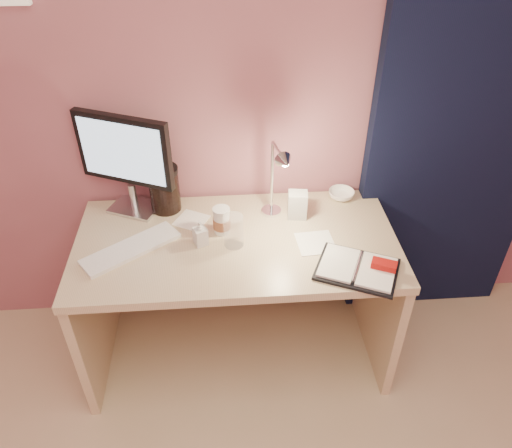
{
  "coord_description": "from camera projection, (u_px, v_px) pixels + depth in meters",
  "views": [
    {
      "loc": [
        -0.04,
        -0.31,
        2.09
      ],
      "look_at": [
        0.08,
        1.33,
        0.85
      ],
      "focal_mm": 35.0,
      "sensor_mm": 36.0,
      "label": 1
    }
  ],
  "objects": [
    {
      "name": "desk_lamp",
      "position": [
        270.0,
        179.0,
        2.1
      ],
      "size": [
        0.12,
        0.24,
        0.39
      ],
      "rotation": [
        0.0,
        0.0,
        0.21
      ],
      "color": "silver",
      "rests_on": "desk"
    },
    {
      "name": "desk",
      "position": [
        237.0,
        267.0,
        2.36
      ],
      "size": [
        1.4,
        0.7,
        0.73
      ],
      "color": "#C9B58E",
      "rests_on": "ground"
    },
    {
      "name": "paper_b",
      "position": [
        316.0,
        243.0,
        2.15
      ],
      "size": [
        0.17,
        0.17,
        0.0
      ],
      "primitive_type": "cube",
      "rotation": [
        0.0,
        0.0,
        0.08
      ],
      "color": "white",
      "rests_on": "desk"
    },
    {
      "name": "paper_c",
      "position": [
        191.0,
        220.0,
        2.28
      ],
      "size": [
        0.18,
        0.18,
        0.0
      ],
      "primitive_type": "cube",
      "rotation": [
        0.0,
        0.0,
        1.08
      ],
      "color": "white",
      "rests_on": "desk"
    },
    {
      "name": "coffee_cup",
      "position": [
        222.0,
        221.0,
        2.18
      ],
      "size": [
        0.08,
        0.08,
        0.12
      ],
      "color": "silver",
      "rests_on": "desk"
    },
    {
      "name": "clear_cup",
      "position": [
        234.0,
        231.0,
        2.1
      ],
      "size": [
        0.08,
        0.08,
        0.15
      ],
      "primitive_type": "cylinder",
      "color": "white",
      "rests_on": "desk"
    },
    {
      "name": "room",
      "position": [
        444.0,
        115.0,
        2.22
      ],
      "size": [
        3.5,
        3.5,
        3.5
      ],
      "color": "#C6B28E",
      "rests_on": "ground"
    },
    {
      "name": "monitor",
      "position": [
        126.0,
        156.0,
        2.18
      ],
      "size": [
        0.42,
        0.23,
        0.48
      ],
      "rotation": [
        0.0,
        0.0,
        -0.42
      ],
      "color": "silver",
      "rests_on": "desk"
    },
    {
      "name": "product_box",
      "position": [
        297.0,
        205.0,
        2.26
      ],
      "size": [
        0.09,
        0.08,
        0.13
      ],
      "primitive_type": "cube",
      "rotation": [
        0.0,
        0.0,
        -0.12
      ],
      "color": "#B5B5B1",
      "rests_on": "desk"
    },
    {
      "name": "lotion_bottle",
      "position": [
        200.0,
        233.0,
        2.11
      ],
      "size": [
        0.07,
        0.07,
        0.12
      ],
      "primitive_type": "imported",
      "rotation": [
        0.0,
        0.0,
        0.41
      ],
      "color": "silver",
      "rests_on": "desk"
    },
    {
      "name": "dark_jar",
      "position": [
        165.0,
        191.0,
        2.29
      ],
      "size": [
        0.14,
        0.14,
        0.2
      ],
      "primitive_type": "cylinder",
      "color": "black",
      "rests_on": "desk"
    },
    {
      "name": "planner",
      "position": [
        359.0,
        268.0,
        2.0
      ],
      "size": [
        0.39,
        0.35,
        0.05
      ],
      "rotation": [
        0.0,
        0.0,
        -0.43
      ],
      "color": "black",
      "rests_on": "desk"
    },
    {
      "name": "keyboard",
      "position": [
        131.0,
        249.0,
        2.1
      ],
      "size": [
        0.42,
        0.35,
        0.02
      ],
      "primitive_type": "cube",
      "rotation": [
        0.0,
        0.0,
        0.62
      ],
      "color": "white",
      "rests_on": "desk"
    },
    {
      "name": "bowl",
      "position": [
        341.0,
        194.0,
        2.41
      ],
      "size": [
        0.16,
        0.16,
        0.04
      ],
      "primitive_type": "imported",
      "rotation": [
        0.0,
        0.0,
        0.38
      ],
      "color": "white",
      "rests_on": "desk"
    }
  ]
}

